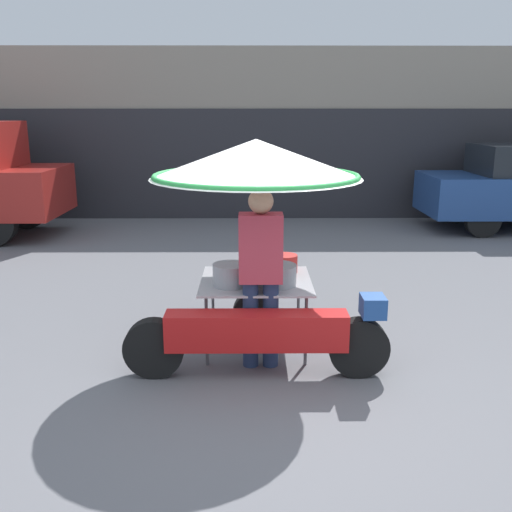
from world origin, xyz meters
The scene contains 4 objects.
ground_plane centered at (0.00, 0.00, 0.00)m, with size 36.00×36.00×0.00m, color slate.
shopfront_building centered at (0.00, 8.85, 1.75)m, with size 28.00×2.06×3.53m.
vendor_motorcycle_cart centered at (-0.20, 0.85, 1.58)m, with size 2.30×1.95×2.01m.
vendor_person centered at (-0.17, 0.49, 0.91)m, with size 0.38×0.22×1.62m.
Camera 1 is at (-0.24, -4.31, 2.26)m, focal length 40.00 mm.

